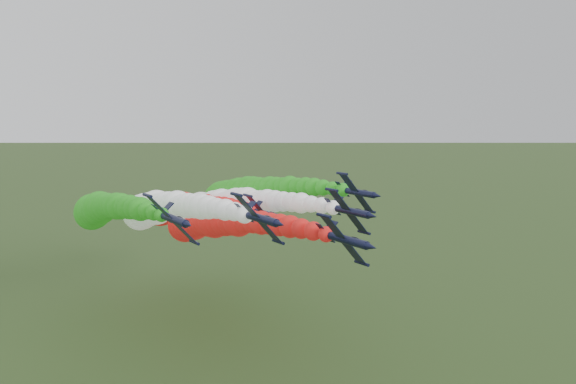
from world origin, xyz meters
name	(u,v)px	position (x,y,z in m)	size (l,w,h in m)	color
jet_lead	(206,223)	(4.21, 38.60, 27.64)	(15.63, 80.69, 18.70)	black
jet_inner_left	(154,209)	(-3.95, 48.33, 30.05)	(15.71, 80.76, 18.77)	black
jet_inner_right	(222,205)	(13.36, 48.23, 29.38)	(15.96, 81.02, 19.02)	black
jet_outer_left	(99,210)	(-13.99, 56.41, 29.75)	(15.54, 80.60, 18.61)	black
jet_outer_right	(239,193)	(24.03, 58.72, 30.38)	(15.51, 80.56, 18.57)	black
jet_trail	(174,208)	(9.50, 68.79, 26.27)	(15.78, 80.84, 18.84)	black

